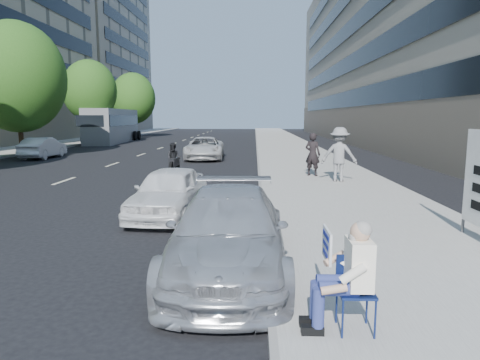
{
  "coord_description": "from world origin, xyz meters",
  "views": [
    {
      "loc": [
        1.23,
        -8.95,
        2.61
      ],
      "look_at": [
        0.91,
        0.66,
        1.17
      ],
      "focal_mm": 32.0,
      "sensor_mm": 36.0,
      "label": 1
    }
  ],
  "objects_px": {
    "pedestrian_woman": "(313,154)",
    "white_sedan_far": "(205,148)",
    "jogger": "(339,155)",
    "bus": "(113,126)",
    "white_sedan_near": "(169,192)",
    "white_sedan_mid": "(43,148)",
    "motorcycle": "(174,160)",
    "parked_sedan": "(228,232)",
    "seated_protester": "(347,270)"
  },
  "relations": [
    {
      "from": "pedestrian_woman",
      "to": "white_sedan_far",
      "type": "relative_size",
      "value": 0.37
    },
    {
      "from": "jogger",
      "to": "bus",
      "type": "height_order",
      "value": "bus"
    },
    {
      "from": "jogger",
      "to": "pedestrian_woman",
      "type": "xyz_separation_m",
      "value": [
        -0.78,
        1.58,
        -0.13
      ]
    },
    {
      "from": "pedestrian_woman",
      "to": "white_sedan_near",
      "type": "relative_size",
      "value": 0.47
    },
    {
      "from": "white_sedan_mid",
      "to": "white_sedan_far",
      "type": "bearing_deg",
      "value": 177.29
    },
    {
      "from": "motorcycle",
      "to": "jogger",
      "type": "bearing_deg",
      "value": -21.37
    },
    {
      "from": "jogger",
      "to": "white_sedan_far",
      "type": "bearing_deg",
      "value": -41.81
    },
    {
      "from": "white_sedan_mid",
      "to": "white_sedan_far",
      "type": "height_order",
      "value": "white_sedan_far"
    },
    {
      "from": "pedestrian_woman",
      "to": "bus",
      "type": "distance_m",
      "value": 30.06
    },
    {
      "from": "white_sedan_near",
      "to": "white_sedan_far",
      "type": "bearing_deg",
      "value": 97.61
    },
    {
      "from": "parked_sedan",
      "to": "white_sedan_near",
      "type": "relative_size",
      "value": 1.24
    },
    {
      "from": "pedestrian_woman",
      "to": "seated_protester",
      "type": "bearing_deg",
      "value": 113.73
    },
    {
      "from": "jogger",
      "to": "pedestrian_woman",
      "type": "relative_size",
      "value": 1.15
    },
    {
      "from": "jogger",
      "to": "white_sedan_far",
      "type": "xyz_separation_m",
      "value": [
        -6.25,
        9.82,
        -0.5
      ]
    },
    {
      "from": "parked_sedan",
      "to": "pedestrian_woman",
      "type": "bearing_deg",
      "value": 74.91
    },
    {
      "from": "white_sedan_far",
      "to": "parked_sedan",
      "type": "bearing_deg",
      "value": -84.71
    },
    {
      "from": "seated_protester",
      "to": "white_sedan_near",
      "type": "height_order",
      "value": "seated_protester"
    },
    {
      "from": "white_sedan_near",
      "to": "white_sedan_mid",
      "type": "bearing_deg",
      "value": 130.16
    },
    {
      "from": "seated_protester",
      "to": "motorcycle",
      "type": "distance_m",
      "value": 15.18
    },
    {
      "from": "bus",
      "to": "white_sedan_mid",
      "type": "bearing_deg",
      "value": -90.07
    },
    {
      "from": "bus",
      "to": "jogger",
      "type": "bearing_deg",
      "value": -60.36
    },
    {
      "from": "pedestrian_woman",
      "to": "bus",
      "type": "bearing_deg",
      "value": -26.67
    },
    {
      "from": "jogger",
      "to": "parked_sedan",
      "type": "bearing_deg",
      "value": 84.25
    },
    {
      "from": "white_sedan_far",
      "to": "bus",
      "type": "relative_size",
      "value": 0.4
    },
    {
      "from": "white_sedan_mid",
      "to": "bus",
      "type": "height_order",
      "value": "bus"
    },
    {
      "from": "jogger",
      "to": "pedestrian_woman",
      "type": "distance_m",
      "value": 1.77
    },
    {
      "from": "seated_protester",
      "to": "motorcycle",
      "type": "height_order",
      "value": "seated_protester"
    },
    {
      "from": "white_sedan_near",
      "to": "bus",
      "type": "bearing_deg",
      "value": 115.17
    },
    {
      "from": "seated_protester",
      "to": "bus",
      "type": "xyz_separation_m",
      "value": [
        -15.29,
        38.09,
        0.76
      ]
    },
    {
      "from": "jogger",
      "to": "white_sedan_mid",
      "type": "xyz_separation_m",
      "value": [
        -16.42,
        10.07,
        -0.52
      ]
    },
    {
      "from": "jogger",
      "to": "bus",
      "type": "bearing_deg",
      "value": -41.05
    },
    {
      "from": "white_sedan_far",
      "to": "white_sedan_near",
      "type": "bearing_deg",
      "value": -89.43
    },
    {
      "from": "bus",
      "to": "parked_sedan",
      "type": "bearing_deg",
      "value": -72.55
    },
    {
      "from": "white_sedan_mid",
      "to": "bus",
      "type": "relative_size",
      "value": 0.32
    },
    {
      "from": "white_sedan_mid",
      "to": "motorcycle",
      "type": "height_order",
      "value": "motorcycle"
    },
    {
      "from": "pedestrian_woman",
      "to": "parked_sedan",
      "type": "xyz_separation_m",
      "value": [
        -2.85,
        -10.83,
        -0.36
      ]
    },
    {
      "from": "white_sedan_near",
      "to": "motorcycle",
      "type": "height_order",
      "value": "motorcycle"
    },
    {
      "from": "seated_protester",
      "to": "white_sedan_far",
      "type": "height_order",
      "value": "seated_protester"
    },
    {
      "from": "jogger",
      "to": "white_sedan_mid",
      "type": "distance_m",
      "value": 19.27
    },
    {
      "from": "pedestrian_woman",
      "to": "motorcycle",
      "type": "relative_size",
      "value": 0.88
    },
    {
      "from": "white_sedan_near",
      "to": "white_sedan_far",
      "type": "relative_size",
      "value": 0.79
    },
    {
      "from": "white_sedan_near",
      "to": "white_sedan_far",
      "type": "height_order",
      "value": "white_sedan_far"
    },
    {
      "from": "parked_sedan",
      "to": "seated_protester",
      "type": "bearing_deg",
      "value": -56.68
    },
    {
      "from": "parked_sedan",
      "to": "motorcycle",
      "type": "bearing_deg",
      "value": 104.4
    },
    {
      "from": "pedestrian_woman",
      "to": "bus",
      "type": "relative_size",
      "value": 0.15
    },
    {
      "from": "white_sedan_far",
      "to": "motorcycle",
      "type": "bearing_deg",
      "value": -97.48
    },
    {
      "from": "pedestrian_woman",
      "to": "white_sedan_mid",
      "type": "bearing_deg",
      "value": 1.2
    },
    {
      "from": "white_sedan_far",
      "to": "white_sedan_mid",
      "type": "bearing_deg",
      "value": 176.07
    },
    {
      "from": "seated_protester",
      "to": "pedestrian_woman",
      "type": "xyz_separation_m",
      "value": [
        1.36,
        13.07,
        0.17
      ]
    },
    {
      "from": "white_sedan_near",
      "to": "motorcycle",
      "type": "bearing_deg",
      "value": 104.27
    }
  ]
}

